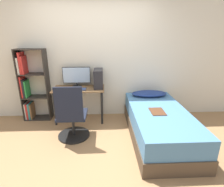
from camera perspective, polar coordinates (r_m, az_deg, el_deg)
ground_plane at (r=2.94m, az=-6.81°, el=-19.16°), size 14.00×14.00×0.00m
wall_back at (r=3.85m, az=-6.06°, el=10.48°), size 8.00×0.05×2.50m
desk at (r=3.75m, az=-10.71°, el=-0.08°), size 1.06×0.52×0.73m
bookshelf at (r=4.11m, az=-25.19°, el=1.90°), size 0.57×0.28×1.53m
office_chair at (r=3.19m, az=-12.91°, el=-8.20°), size 0.58×0.58×1.02m
bed at (r=3.32m, az=14.83°, el=-9.48°), size 0.99×2.01×0.53m
pillow at (r=3.85m, az=12.04°, el=-0.01°), size 0.75×0.36×0.11m
magazine at (r=3.12m, az=14.57°, el=-5.70°), size 0.24×0.32×0.01m
monitor at (r=3.81m, az=-11.49°, el=5.62°), size 0.59×0.20×0.42m
keyboard at (r=3.62m, az=-11.70°, el=1.40°), size 0.41×0.15×0.02m
pc_tower at (r=3.67m, az=-4.46°, el=4.93°), size 0.19×0.39×0.38m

